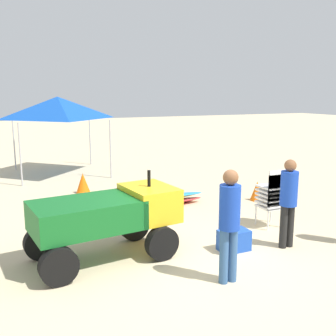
{
  "coord_description": "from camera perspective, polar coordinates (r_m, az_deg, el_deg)",
  "views": [
    {
      "loc": [
        -3.13,
        -5.42,
        2.86
      ],
      "look_at": [
        0.32,
        2.07,
        1.29
      ],
      "focal_mm": 41.78,
      "sensor_mm": 36.0,
      "label": 1
    }
  ],
  "objects": [
    {
      "name": "stacked_plastic_chairs",
      "position": [
        8.7,
        15.16,
        -3.7
      ],
      "size": [
        0.48,
        0.48,
        1.29
      ],
      "color": "white",
      "rests_on": "ground"
    },
    {
      "name": "traffic_cone_far",
      "position": [
        11.65,
        -12.3,
        -2.18
      ],
      "size": [
        0.42,
        0.42,
        0.6
      ],
      "primitive_type": "cone",
      "color": "orange",
      "rests_on": "ground"
    },
    {
      "name": "lifeguard_near_left",
      "position": [
        7.6,
        17.17,
        -4.14
      ],
      "size": [
        0.32,
        0.32,
        1.68
      ],
      "color": "black",
      "rests_on": "ground"
    },
    {
      "name": "surfboard_pile",
      "position": [
        10.09,
        -0.53,
        -4.76
      ],
      "size": [
        2.36,
        0.8,
        0.32
      ],
      "color": "red",
      "rests_on": "ground"
    },
    {
      "name": "cooler_box",
      "position": [
        7.46,
        9.58,
        -10.36
      ],
      "size": [
        0.56,
        0.35,
        0.39
      ],
      "primitive_type": "cube",
      "color": "blue",
      "rests_on": "ground"
    },
    {
      "name": "ground",
      "position": [
        6.88,
        4.93,
        -13.83
      ],
      "size": [
        80.0,
        80.0,
        0.0
      ],
      "primitive_type": "plane",
      "color": "beige"
    },
    {
      "name": "lifeguard_near_center",
      "position": [
        5.98,
        8.95,
        -7.27
      ],
      "size": [
        0.32,
        0.32,
        1.77
      ],
      "color": "#33598C",
      "rests_on": "ground"
    },
    {
      "name": "traffic_cone_near",
      "position": [
        10.91,
        12.85,
        -3.28
      ],
      "size": [
        0.37,
        0.37,
        0.53
      ],
      "primitive_type": "cone",
      "color": "orange",
      "rests_on": "ground"
    },
    {
      "name": "utility_cart",
      "position": [
        6.92,
        -8.68,
        -6.82
      ],
      "size": [
        2.66,
        1.53,
        1.5
      ],
      "color": "#146023",
      "rests_on": "ground"
    },
    {
      "name": "popup_canopy",
      "position": [
        14.46,
        -15.77,
        8.46
      ],
      "size": [
        2.95,
        2.95,
        2.77
      ],
      "color": "#B2B2B7",
      "rests_on": "ground"
    }
  ]
}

